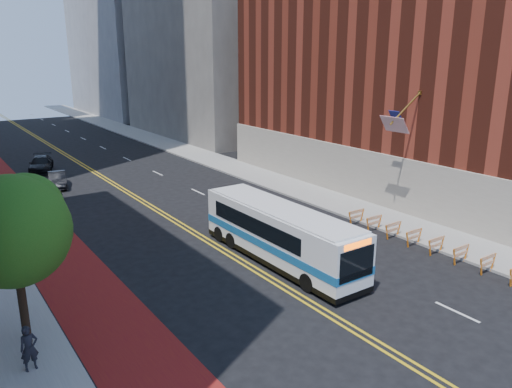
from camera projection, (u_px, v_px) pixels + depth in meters
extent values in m
plane|color=black|center=(346.00, 325.00, 20.95)|extent=(160.00, 160.00, 0.00)
cube|color=gray|center=(223.00, 163.00, 51.23)|extent=(4.00, 140.00, 0.15)
cube|color=maroon|center=(9.00, 194.00, 40.24)|extent=(3.60, 140.00, 0.01)
cube|color=gold|center=(106.00, 181.00, 44.57)|extent=(0.14, 140.00, 0.01)
cube|color=gold|center=(110.00, 180.00, 44.77)|extent=(0.14, 140.00, 0.01)
cube|color=silver|center=(457.00, 312.00, 22.00)|extent=(0.14, 2.20, 0.01)
cube|color=silver|center=(332.00, 254.00, 28.33)|extent=(0.14, 2.20, 0.01)
cube|color=silver|center=(253.00, 217.00, 34.65)|extent=(0.14, 2.20, 0.01)
cube|color=silver|center=(198.00, 192.00, 40.98)|extent=(0.14, 2.20, 0.01)
cube|color=silver|center=(158.00, 173.00, 47.30)|extent=(0.14, 2.20, 0.01)
cube|color=silver|center=(127.00, 159.00, 53.63)|extent=(0.14, 2.20, 0.01)
cube|color=silver|center=(103.00, 148.00, 59.95)|extent=(0.14, 2.20, 0.01)
cube|color=silver|center=(83.00, 139.00, 66.28)|extent=(0.14, 2.20, 0.01)
cube|color=silver|center=(67.00, 131.00, 72.60)|extent=(0.14, 2.20, 0.01)
cube|color=silver|center=(53.00, 125.00, 78.93)|extent=(0.14, 2.20, 0.01)
cube|color=silver|center=(42.00, 119.00, 85.25)|extent=(0.14, 2.20, 0.01)
cube|color=silver|center=(32.00, 115.00, 91.58)|extent=(0.14, 2.20, 0.01)
cube|color=maroon|center=(446.00, 53.00, 39.48)|extent=(16.00, 36.00, 22.00)
cube|color=#9E9384|center=(369.00, 177.00, 37.59)|extent=(0.50, 36.00, 4.00)
cube|color=black|center=(436.00, 208.00, 33.15)|extent=(0.35, 2.80, 2.20)
cube|color=black|center=(359.00, 185.00, 38.68)|extent=(0.35, 2.80, 2.20)
cube|color=black|center=(302.00, 169.00, 44.22)|extent=(0.35, 2.80, 2.20)
cube|color=#A57F33|center=(421.00, 93.00, 32.65)|extent=(0.25, 0.25, 0.25)
cylinder|color=#A57F33|center=(406.00, 108.00, 32.16)|extent=(2.85, 0.12, 2.05)
cube|color=#B21419|center=(394.00, 124.00, 31.88)|extent=(0.75, 1.90, 1.05)
cube|color=navy|center=(395.00, 115.00, 32.39)|extent=(0.39, 0.85, 0.52)
cube|color=orange|center=(511.00, 278.00, 24.19)|extent=(0.32, 0.06, 0.99)
cube|color=orange|center=(481.00, 267.00, 25.42)|extent=(0.32, 0.06, 0.99)
cube|color=orange|center=(493.00, 262.00, 26.02)|extent=(0.32, 0.06, 0.99)
cube|color=orange|center=(488.00, 257.00, 25.61)|extent=(1.25, 0.05, 0.22)
cube|color=orange|center=(487.00, 264.00, 25.71)|extent=(1.25, 0.05, 0.18)
cube|color=orange|center=(454.00, 257.00, 26.64)|extent=(0.32, 0.06, 0.99)
cube|color=orange|center=(466.00, 253.00, 27.25)|extent=(0.32, 0.06, 0.99)
cube|color=orange|center=(461.00, 248.00, 26.84)|extent=(1.25, 0.05, 0.22)
cube|color=orange|center=(461.00, 254.00, 26.93)|extent=(1.25, 0.05, 0.18)
cube|color=orange|center=(430.00, 248.00, 27.87)|extent=(0.32, 0.06, 0.99)
cube|color=orange|center=(442.00, 244.00, 28.47)|extent=(0.32, 0.06, 0.99)
cube|color=orange|center=(437.00, 239.00, 28.06)|extent=(1.25, 0.05, 0.22)
cube|color=orange|center=(436.00, 245.00, 28.16)|extent=(1.25, 0.05, 0.18)
cube|color=orange|center=(407.00, 240.00, 29.10)|extent=(0.32, 0.06, 0.99)
cube|color=orange|center=(419.00, 236.00, 29.70)|extent=(0.32, 0.06, 0.99)
cube|color=orange|center=(414.00, 232.00, 29.29)|extent=(1.25, 0.05, 0.22)
cube|color=orange|center=(414.00, 237.00, 29.38)|extent=(1.25, 0.05, 0.18)
cube|color=orange|center=(387.00, 232.00, 30.32)|extent=(0.32, 0.06, 0.99)
cube|color=orange|center=(399.00, 229.00, 30.92)|extent=(0.32, 0.06, 0.99)
cube|color=orange|center=(393.00, 224.00, 30.51)|extent=(1.25, 0.05, 0.22)
cube|color=orange|center=(393.00, 230.00, 30.61)|extent=(1.25, 0.05, 0.18)
cube|color=orange|center=(368.00, 225.00, 31.55)|extent=(0.32, 0.06, 0.99)
cube|color=orange|center=(380.00, 222.00, 32.15)|extent=(0.32, 0.06, 0.99)
cube|color=orange|center=(374.00, 218.00, 31.74)|extent=(1.25, 0.05, 0.22)
cube|color=orange|center=(374.00, 223.00, 31.83)|extent=(1.25, 0.05, 0.18)
cube|color=orange|center=(350.00, 219.00, 32.77)|extent=(0.32, 0.06, 0.99)
cube|color=orange|center=(362.00, 216.00, 33.37)|extent=(0.32, 0.06, 0.99)
cube|color=orange|center=(356.00, 212.00, 32.96)|extent=(1.25, 0.05, 0.22)
cube|color=orange|center=(356.00, 217.00, 33.06)|extent=(1.25, 0.05, 0.18)
cylinder|color=black|center=(23.00, 305.00, 19.03)|extent=(0.32, 0.32, 3.20)
sphere|color=#175111|center=(13.00, 231.00, 18.21)|extent=(4.20, 4.20, 4.20)
sphere|color=#175111|center=(26.00, 210.00, 18.69)|extent=(2.80, 2.80, 2.80)
cube|color=white|center=(280.00, 233.00, 26.89)|extent=(2.50, 11.26, 2.67)
cube|color=#185C98|center=(280.00, 240.00, 27.00)|extent=(2.54, 11.30, 0.42)
cube|color=black|center=(272.00, 221.00, 27.36)|extent=(2.53, 7.89, 0.89)
cube|color=black|center=(356.00, 264.00, 22.43)|extent=(2.15, 0.11, 1.50)
cube|color=black|center=(226.00, 201.00, 31.19)|extent=(1.95, 0.11, 0.94)
cube|color=#FF5905|center=(358.00, 244.00, 22.17)|extent=(1.71, 0.09, 0.28)
cube|color=white|center=(281.00, 208.00, 26.52)|extent=(2.38, 10.70, 0.11)
cube|color=black|center=(280.00, 256.00, 27.26)|extent=(2.53, 11.29, 0.28)
cylinder|color=black|center=(308.00, 283.00, 23.77)|extent=(0.29, 0.94, 0.94)
cylinder|color=black|center=(341.00, 271.00, 25.00)|extent=(0.29, 0.94, 0.94)
cylinder|color=black|center=(232.00, 240.00, 29.09)|extent=(0.29, 0.94, 0.94)
cylinder|color=black|center=(263.00, 233.00, 30.31)|extent=(0.29, 0.94, 0.94)
cylinder|color=black|center=(220.00, 234.00, 30.15)|extent=(0.29, 0.94, 0.94)
cylinder|color=black|center=(250.00, 227.00, 31.37)|extent=(0.29, 0.94, 0.94)
imported|color=black|center=(43.00, 188.00, 39.39)|extent=(2.35, 4.24, 1.37)
imported|color=black|center=(57.00, 180.00, 42.23)|extent=(2.14, 4.16, 1.31)
imported|color=black|center=(41.00, 164.00, 47.88)|extent=(3.32, 5.26, 1.42)
imported|color=black|center=(29.00, 348.00, 17.56)|extent=(0.66, 0.47, 1.70)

